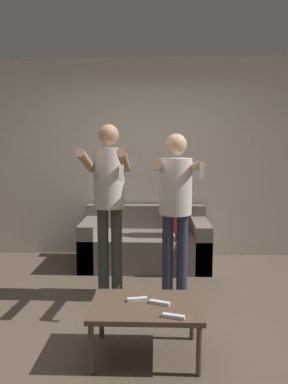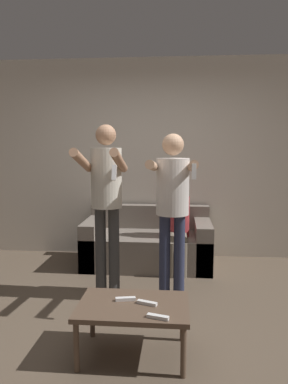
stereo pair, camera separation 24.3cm
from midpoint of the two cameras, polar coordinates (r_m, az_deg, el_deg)
ground_plane at (r=3.44m, az=-3.51°, el=-19.49°), size 14.00×14.00×0.00m
wall_back at (r=5.18m, az=-1.43°, el=5.11°), size 6.40×0.06×2.70m
couch at (r=4.88m, az=-1.23°, el=-8.00°), size 1.60×0.87×0.73m
person_standing_left at (r=3.70m, az=-7.24°, el=0.08°), size 0.43×0.73×1.74m
person_standing_right at (r=3.66m, az=2.95°, el=-0.70°), size 0.44×0.76×1.65m
person_seated at (r=4.61m, az=3.36°, el=-4.40°), size 0.29×0.52×1.13m
coffee_table at (r=2.86m, az=-2.27°, el=-17.50°), size 0.81×0.56×0.39m
remote_near at (r=2.64m, az=1.74°, el=-18.44°), size 0.15×0.08×0.02m
remote_mid at (r=2.83m, az=-0.16°, el=-16.55°), size 0.15×0.08×0.02m
remote_far at (r=2.89m, az=-3.52°, el=-16.02°), size 0.15×0.06×0.02m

